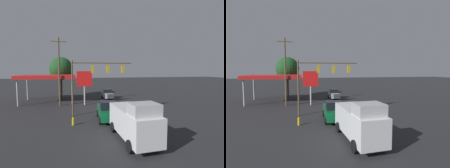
% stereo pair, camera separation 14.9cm
% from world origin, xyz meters
% --- Properties ---
extents(ground_plane, '(200.00, 200.00, 0.00)m').
position_xyz_m(ground_plane, '(0.00, 0.00, 0.00)').
color(ground_plane, '#262628').
extents(traffic_signal_assembly, '(7.98, 0.43, 7.20)m').
position_xyz_m(traffic_signal_assembly, '(2.74, 0.12, 5.38)').
color(traffic_signal_assembly, brown).
rests_on(traffic_signal_assembly, ground).
extents(utility_pole, '(2.40, 0.26, 11.15)m').
position_xyz_m(utility_pole, '(7.84, -6.91, 5.87)').
color(utility_pole, brown).
rests_on(utility_pole, ground).
extents(gas_station_canopy, '(9.94, 7.48, 5.00)m').
position_xyz_m(gas_station_canopy, '(10.19, -10.96, 4.64)').
color(gas_station_canopy, red).
rests_on(gas_station_canopy, ground).
extents(price_sign, '(2.55, 0.27, 5.75)m').
position_xyz_m(price_sign, '(3.77, -6.62, 4.20)').
color(price_sign, '#B7B7BC').
rests_on(price_sign, ground).
extents(hatchback_crossing, '(2.09, 3.87, 1.97)m').
position_xyz_m(hatchback_crossing, '(-1.20, -12.03, 0.95)').
color(hatchback_crossing, silver).
rests_on(hatchback_crossing, ground).
extents(pickup_parked, '(2.45, 5.29, 2.40)m').
position_xyz_m(pickup_parked, '(1.60, 2.87, 1.11)').
color(pickup_parked, '#0C592D').
rests_on(pickup_parked, ground).
extents(delivery_truck, '(2.89, 6.93, 3.58)m').
position_xyz_m(delivery_truck, '(0.53, 9.23, 1.69)').
color(delivery_truck, silver).
rests_on(delivery_truck, ground).
extents(street_tree, '(4.89, 4.89, 8.65)m').
position_xyz_m(street_tree, '(8.17, -15.87, 6.19)').
color(street_tree, '#4C331E').
rests_on(street_tree, ground).
extents(fire_hydrant, '(0.24, 0.24, 0.88)m').
position_xyz_m(fire_hydrant, '(5.61, 4.05, 0.44)').
color(fire_hydrant, gold).
rests_on(fire_hydrant, ground).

